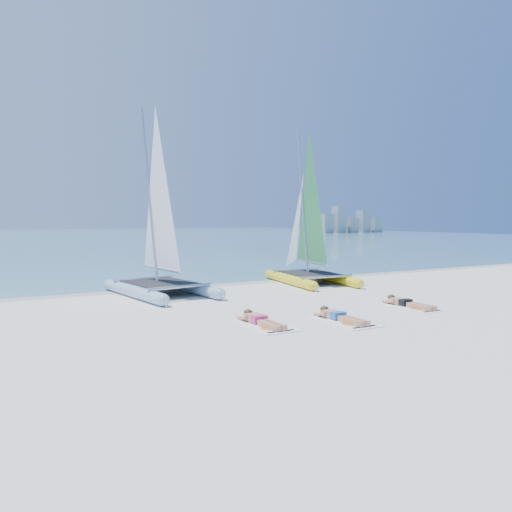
# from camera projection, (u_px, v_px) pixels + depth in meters

# --- Properties ---
(ground) EXTENTS (140.00, 140.00, 0.00)m
(ground) POSITION_uv_depth(u_px,v_px,m) (300.00, 304.00, 14.98)
(ground) COLOR silver
(ground) RESTS_ON ground
(sea) EXTENTS (140.00, 115.00, 0.01)m
(sea) POSITION_uv_depth(u_px,v_px,m) (46.00, 237.00, 69.82)
(sea) COLOR #6AB0AF
(sea) RESTS_ON ground
(wet_sand_strip) EXTENTS (140.00, 1.40, 0.01)m
(wet_sand_strip) POSITION_uv_depth(u_px,v_px,m) (222.00, 284.00, 19.77)
(wet_sand_strip) COLOR beige
(wet_sand_strip) RESTS_ON ground
(distant_skyline) EXTENTS (14.00, 2.00, 5.00)m
(distant_skyline) POSITION_uv_depth(u_px,v_px,m) (350.00, 222.00, 94.94)
(distant_skyline) COLOR #9298A1
(distant_skyline) RESTS_ON ground
(catamaran_blue) EXTENTS (2.96, 5.16, 6.67)m
(catamaran_blue) POSITION_uv_depth(u_px,v_px,m) (159.00, 236.00, 16.81)
(catamaran_blue) COLOR #B2C8EA
(catamaran_blue) RESTS_ON ground
(catamaran_yellow) EXTENTS (2.90, 5.13, 6.39)m
(catamaran_yellow) POSITION_uv_depth(u_px,v_px,m) (306.00, 233.00, 20.21)
(catamaran_yellow) COLOR yellow
(catamaran_yellow) RESTS_ON ground
(towel_a) EXTENTS (1.00, 1.85, 0.02)m
(towel_a) POSITION_uv_depth(u_px,v_px,m) (264.00, 326.00, 11.93)
(towel_a) COLOR white
(towel_a) RESTS_ON ground
(sunbather_a) EXTENTS (0.37, 1.73, 0.26)m
(sunbather_a) POSITION_uv_depth(u_px,v_px,m) (260.00, 320.00, 12.09)
(sunbather_a) COLOR tan
(sunbather_a) RESTS_ON towel_a
(towel_b) EXTENTS (1.00, 1.85, 0.02)m
(towel_b) POSITION_uv_depth(u_px,v_px,m) (344.00, 322.00, 12.40)
(towel_b) COLOR white
(towel_b) RESTS_ON ground
(sunbather_b) EXTENTS (0.37, 1.73, 0.26)m
(sunbather_b) POSITION_uv_depth(u_px,v_px,m) (339.00, 316.00, 12.56)
(sunbather_b) COLOR tan
(sunbather_b) RESTS_ON towel_b
(towel_c) EXTENTS (1.00, 1.85, 0.02)m
(towel_c) POSITION_uv_depth(u_px,v_px,m) (411.00, 307.00, 14.41)
(towel_c) COLOR white
(towel_c) RESTS_ON ground
(sunbather_c) EXTENTS (0.37, 1.73, 0.26)m
(sunbather_c) POSITION_uv_depth(u_px,v_px,m) (407.00, 303.00, 14.56)
(sunbather_c) COLOR tan
(sunbather_c) RESTS_ON towel_c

